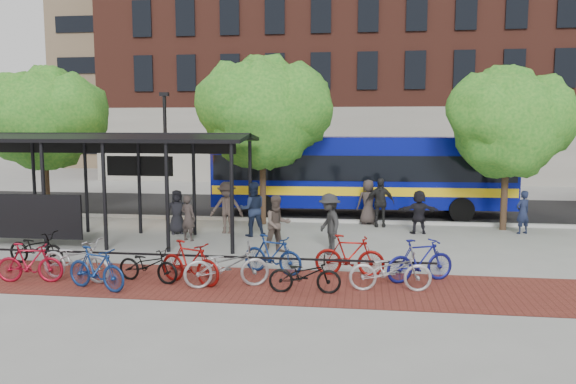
# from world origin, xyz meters

# --- Properties ---
(ground) EXTENTS (160.00, 160.00, 0.00)m
(ground) POSITION_xyz_m (0.00, 0.00, 0.00)
(ground) COLOR #9E9E99
(ground) RESTS_ON ground
(asphalt_street) EXTENTS (160.00, 8.00, 0.01)m
(asphalt_street) POSITION_xyz_m (0.00, 8.00, 0.01)
(asphalt_street) COLOR black
(asphalt_street) RESTS_ON ground
(curb) EXTENTS (160.00, 0.25, 0.12)m
(curb) POSITION_xyz_m (0.00, 4.00, 0.06)
(curb) COLOR #B7B7B2
(curb) RESTS_ON ground
(brick_strip) EXTENTS (24.00, 3.00, 0.01)m
(brick_strip) POSITION_xyz_m (-2.00, -5.00, 0.00)
(brick_strip) COLOR maroon
(brick_strip) RESTS_ON ground
(bike_rack_rail) EXTENTS (12.00, 0.05, 0.95)m
(bike_rack_rail) POSITION_xyz_m (-3.30, -4.10, 0.00)
(bike_rack_rail) COLOR black
(bike_rack_rail) RESTS_ON ground
(building_brick) EXTENTS (55.00, 14.00, 20.00)m
(building_brick) POSITION_xyz_m (10.00, 26.00, 10.00)
(building_brick) COLOR #5E2B21
(building_brick) RESTS_ON ground
(building_tower) EXTENTS (22.00, 22.00, 30.00)m
(building_tower) POSITION_xyz_m (-16.00, 40.00, 15.00)
(building_tower) COLOR #7A664C
(building_tower) RESTS_ON ground
(bus_shelter) EXTENTS (10.60, 3.07, 3.60)m
(bus_shelter) POSITION_xyz_m (-8.13, -0.48, 3.00)
(bus_shelter) COLOR black
(bus_shelter) RESTS_ON ground
(tree_a) EXTENTS (4.90, 4.00, 6.18)m
(tree_a) POSITION_xyz_m (-11.91, 3.35, 4.24)
(tree_a) COLOR #382619
(tree_a) RESTS_ON ground
(tree_b) EXTENTS (5.15, 4.20, 6.47)m
(tree_b) POSITION_xyz_m (-2.90, 3.35, 4.46)
(tree_b) COLOR #382619
(tree_b) RESTS_ON ground
(tree_c) EXTENTS (4.66, 3.80, 5.92)m
(tree_c) POSITION_xyz_m (6.09, 3.35, 4.05)
(tree_c) COLOR #382619
(tree_c) RESTS_ON ground
(lamp_post_left) EXTENTS (0.35, 0.20, 5.12)m
(lamp_post_left) POSITION_xyz_m (-7.00, 3.60, 2.75)
(lamp_post_left) COLOR black
(lamp_post_left) RESTS_ON ground
(bus) EXTENTS (12.45, 3.29, 3.34)m
(bus) POSITION_xyz_m (0.74, 5.92, 1.92)
(bus) COLOR #070F84
(bus) RESTS_ON ground
(bike_0) EXTENTS (1.89, 0.94, 0.95)m
(bike_0) POSITION_xyz_m (-8.06, -3.88, 0.47)
(bike_0) COLOR black
(bike_0) RESTS_ON ground
(bike_1) EXTENTS (1.69, 0.67, 0.99)m
(bike_1) POSITION_xyz_m (-7.20, -5.55, 0.50)
(bike_1) COLOR maroon
(bike_1) RESTS_ON ground
(bike_2) EXTENTS (2.16, 1.18, 1.08)m
(bike_2) POSITION_xyz_m (-6.15, -5.25, 0.54)
(bike_2) COLOR #A4A4A6
(bike_2) RESTS_ON ground
(bike_3) EXTENTS (1.78, 1.01, 1.03)m
(bike_3) POSITION_xyz_m (-5.29, -5.93, 0.52)
(bike_3) COLOR navy
(bike_3) RESTS_ON ground
(bike_4) EXTENTS (1.75, 0.94, 0.88)m
(bike_4) POSITION_xyz_m (-4.34, -5.13, 0.44)
(bike_4) COLOR black
(bike_4) RESTS_ON ground
(bike_5) EXTENTS (1.83, 1.15, 1.07)m
(bike_5) POSITION_xyz_m (-3.27, -5.17, 0.53)
(bike_5) COLOR maroon
(bike_5) RESTS_ON ground
(bike_6) EXTENTS (2.15, 1.30, 1.07)m
(bike_6) POSITION_xyz_m (-2.33, -5.30, 0.53)
(bike_6) COLOR gray
(bike_6) RESTS_ON ground
(bike_7) EXTENTS (1.76, 1.03, 1.02)m
(bike_7) POSITION_xyz_m (-1.44, -3.93, 0.51)
(bike_7) COLOR navy
(bike_7) RESTS_ON ground
(bike_8) EXTENTS (1.69, 0.65, 0.87)m
(bike_8) POSITION_xyz_m (-0.43, -5.52, 0.44)
(bike_8) COLOR black
(bike_8) RESTS_ON ground
(bike_9) EXTENTS (1.80, 0.59, 1.07)m
(bike_9) POSITION_xyz_m (0.55, -3.89, 0.54)
(bike_9) COLOR maroon
(bike_9) RESTS_ON ground
(bike_10) EXTENTS (1.96, 0.83, 1.01)m
(bike_10) POSITION_xyz_m (1.52, -5.09, 0.50)
(bike_10) COLOR #A8A8AB
(bike_10) RESTS_ON ground
(bike_11) EXTENTS (1.85, 1.21, 1.08)m
(bike_11) POSITION_xyz_m (2.28, -4.21, 0.54)
(bike_11) COLOR navy
(bike_11) RESTS_ON ground
(pedestrian_0) EXTENTS (0.89, 0.74, 1.56)m
(pedestrian_0) POSITION_xyz_m (-5.67, 0.96, 0.78)
(pedestrian_0) COLOR black
(pedestrian_0) RESTS_ON ground
(pedestrian_1) EXTENTS (0.66, 0.55, 1.54)m
(pedestrian_1) POSITION_xyz_m (-4.91, -0.15, 0.77)
(pedestrian_1) COLOR #382F2C
(pedestrian_1) RESTS_ON ground
(pedestrian_2) EXTENTS (1.11, 0.98, 1.90)m
(pedestrian_2) POSITION_xyz_m (-2.93, 0.89, 0.95)
(pedestrian_2) COLOR #1A243D
(pedestrian_2) RESTS_ON ground
(pedestrian_3) EXTENTS (1.21, 0.71, 1.85)m
(pedestrian_3) POSITION_xyz_m (-3.94, 1.28, 0.92)
(pedestrian_3) COLOR #50423B
(pedestrian_3) RESTS_ON ground
(pedestrian_4) EXTENTS (1.09, 0.46, 1.85)m
(pedestrian_4) POSITION_xyz_m (1.50, 3.34, 0.93)
(pedestrian_4) COLOR #242424
(pedestrian_4) RESTS_ON ground
(pedestrian_5) EXTENTS (1.50, 0.67, 1.56)m
(pedestrian_5) POSITION_xyz_m (2.83, 2.11, 0.78)
(pedestrian_5) COLOR black
(pedestrian_5) RESTS_ON ground
(pedestrian_6) EXTENTS (0.97, 0.76, 1.75)m
(pedestrian_6) POSITION_xyz_m (1.06, 3.80, 0.87)
(pedestrian_6) COLOR #39302D
(pedestrian_6) RESTS_ON ground
(pedestrian_7) EXTENTS (0.67, 0.59, 1.54)m
(pedestrian_7) POSITION_xyz_m (6.49, 2.59, 0.77)
(pedestrian_7) COLOR #1A213D
(pedestrian_7) RESTS_ON ground
(pedestrian_8) EXTENTS (1.06, 0.99, 1.74)m
(pedestrian_8) POSITION_xyz_m (-1.69, -1.50, 0.87)
(pedestrian_8) COLOR #50433B
(pedestrian_8) RESTS_ON ground
(pedestrian_9) EXTENTS (1.10, 1.35, 1.83)m
(pedestrian_9) POSITION_xyz_m (-0.12, -1.50, 0.91)
(pedestrian_9) COLOR #272727
(pedestrian_9) RESTS_ON ground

